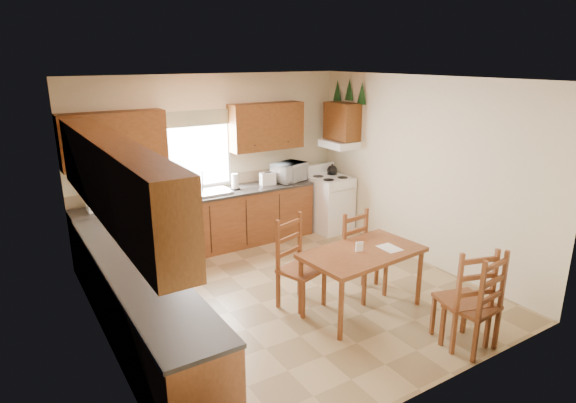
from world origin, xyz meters
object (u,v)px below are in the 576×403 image
dining_table (361,280)px  chair_far_left (301,264)px  chair_near_right (473,300)px  chair_far_right (365,256)px  microwave (289,172)px  chair_near_left (463,294)px  stove (330,204)px

dining_table → chair_far_left: (-0.57, 0.44, 0.18)m
chair_near_right → chair_far_right: (-0.17, 1.47, -0.01)m
dining_table → chair_far_right: size_ratio=1.32×
microwave → chair_far_left: 2.66m
chair_near_left → chair_near_right: bearing=104.6°
stove → chair_near_right: chair_near_right is taller
chair_far_left → chair_far_right: chair_far_left is taller
dining_table → chair_far_right: (0.27, 0.25, 0.16)m
stove → dining_table: size_ratio=0.66×
microwave → chair_near_left: bearing=-111.1°
chair_near_left → chair_near_right: (-0.00, -0.13, -0.01)m
microwave → stove: bearing=-39.7°
stove → chair_near_left: (-0.92, -3.53, 0.09)m
chair_near_left → chair_far_left: chair_far_left is taller
chair_far_right → chair_near_left: bearing=-89.0°
chair_far_left → chair_near_left: bearing=-73.4°
microwave → chair_far_right: 2.56m
microwave → chair_far_left: (-1.28, -2.28, -0.52)m
dining_table → chair_far_left: bearing=138.2°
microwave → chair_near_right: (-0.27, -3.94, -0.53)m
stove → chair_far_left: 2.79m
chair_far_left → chair_far_right: 0.86m
stove → chair_near_right: size_ratio=0.86×
chair_near_left → stove: bearing=-88.0°
chair_near_right → chair_far_left: 1.94m
chair_far_left → chair_far_right: (0.84, -0.18, -0.02)m
chair_near_left → chair_near_right: chair_near_left is taller
microwave → chair_near_right: bearing=-111.0°
microwave → chair_far_right: (-0.43, -2.46, -0.54)m
microwave → chair_near_left: size_ratio=0.47×
microwave → dining_table: size_ratio=0.37×
stove → microwave: (-0.66, 0.27, 0.61)m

